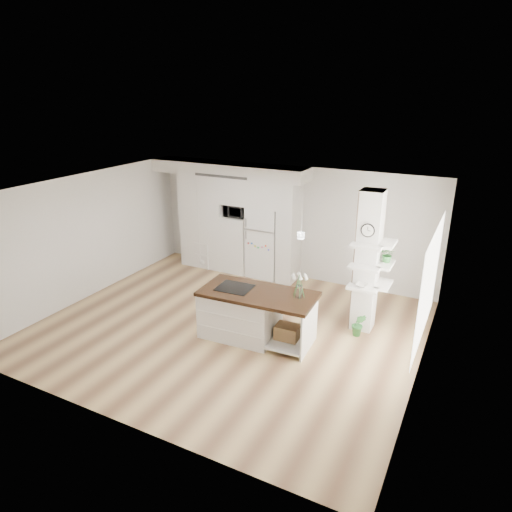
# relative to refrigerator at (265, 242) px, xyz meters

# --- Properties ---
(floor) EXTENTS (7.00, 6.00, 0.01)m
(floor) POSITION_rel_refrigerator_xyz_m (0.53, -2.68, -0.88)
(floor) COLOR tan
(floor) RESTS_ON ground
(room) EXTENTS (7.04, 6.04, 2.72)m
(room) POSITION_rel_refrigerator_xyz_m (0.53, -2.68, 0.98)
(room) COLOR white
(room) RESTS_ON ground
(cabinet_wall) EXTENTS (4.00, 0.71, 2.70)m
(cabinet_wall) POSITION_rel_refrigerator_xyz_m (-0.92, -0.01, 0.63)
(cabinet_wall) COLOR white
(cabinet_wall) RESTS_ON floor
(refrigerator) EXTENTS (0.78, 0.69, 1.75)m
(refrigerator) POSITION_rel_refrigerator_xyz_m (0.00, 0.00, 0.00)
(refrigerator) COLOR white
(refrigerator) RESTS_ON floor
(column) EXTENTS (0.69, 0.90, 2.70)m
(column) POSITION_rel_refrigerator_xyz_m (2.90, -1.55, 0.48)
(column) COLOR silver
(column) RESTS_ON floor
(window) EXTENTS (0.00, 2.40, 2.40)m
(window) POSITION_rel_refrigerator_xyz_m (4.00, -2.38, 0.62)
(window) COLOR white
(window) RESTS_ON room
(pendant_light) EXTENTS (0.12, 0.12, 0.10)m
(pendant_light) POSITION_rel_refrigerator_xyz_m (2.23, -2.53, 1.24)
(pendant_light) COLOR white
(pendant_light) RESTS_ON room
(kitchen_island) EXTENTS (2.13, 1.10, 1.51)m
(kitchen_island) POSITION_rel_refrigerator_xyz_m (0.98, -2.80, -0.39)
(kitchen_island) COLOR white
(kitchen_island) RESTS_ON floor
(bookshelf) EXTENTS (0.59, 0.36, 0.67)m
(bookshelf) POSITION_rel_refrigerator_xyz_m (-1.68, -0.19, -0.58)
(bookshelf) COLOR white
(bookshelf) RESTS_ON floor
(floor_plant_a) EXTENTS (0.29, 0.25, 0.47)m
(floor_plant_a) POSITION_rel_refrigerator_xyz_m (2.85, -1.85, -0.64)
(floor_plant_a) COLOR #2C7031
(floor_plant_a) RESTS_ON floor
(floor_plant_b) EXTENTS (0.26, 0.26, 0.44)m
(floor_plant_b) POSITION_rel_refrigerator_xyz_m (2.82, -0.88, -0.66)
(floor_plant_b) COLOR #2C7031
(floor_plant_b) RESTS_ON floor
(microwave) EXTENTS (0.54, 0.37, 0.30)m
(microwave) POSITION_rel_refrigerator_xyz_m (-0.75, -0.06, 0.69)
(microwave) COLOR #2D2D2D
(microwave) RESTS_ON cabinet_wall
(shelf_plant) EXTENTS (0.27, 0.23, 0.30)m
(shelf_plant) POSITION_rel_refrigerator_xyz_m (3.15, -1.38, 0.65)
(shelf_plant) COLOR #2C7031
(shelf_plant) RESTS_ON column
(decor_bowl) EXTENTS (0.22, 0.22, 0.05)m
(decor_bowl) POSITION_rel_refrigerator_xyz_m (2.82, -1.78, 0.13)
(decor_bowl) COLOR white
(decor_bowl) RESTS_ON column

